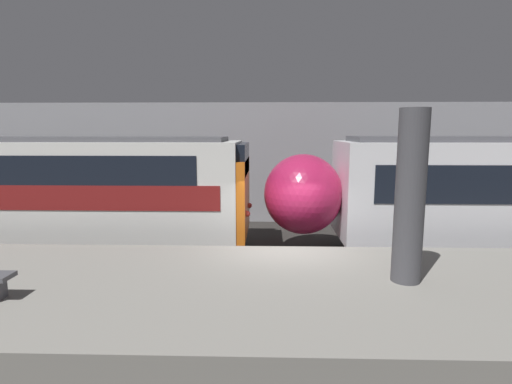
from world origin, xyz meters
The scene contains 4 objects.
ground_plane centered at (0.00, 0.00, 0.00)m, with size 120.00×120.00×0.00m, color #282623.
platform centered at (0.00, -2.47, 0.51)m, with size 40.00×4.95×1.02m.
station_rear_barrier centered at (0.00, 7.19, 2.51)m, with size 50.00×0.15×5.03m.
support_pillar_near centered at (2.19, -2.24, 2.65)m, with size 0.55×0.55×3.27m.
Camera 1 is at (-0.47, -9.65, 3.87)m, focal length 28.00 mm.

